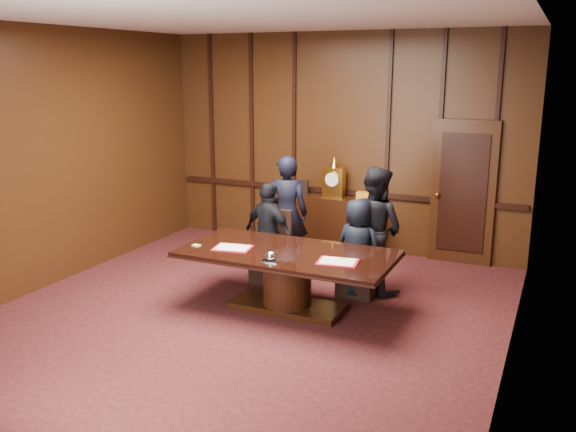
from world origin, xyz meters
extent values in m
plane|color=black|center=(0.00, 0.00, 0.00)|extent=(7.00, 7.00, 0.00)
plane|color=silver|center=(0.00, 0.00, 3.50)|extent=(7.00, 7.00, 0.00)
cube|color=black|center=(0.00, 3.50, 1.75)|extent=(6.00, 0.04, 3.50)
cube|color=black|center=(-3.00, 0.00, 1.75)|extent=(0.04, 7.00, 3.50)
cube|color=black|center=(3.00, 0.00, 1.75)|extent=(0.04, 7.00, 3.50)
cube|color=black|center=(0.00, 3.47, 0.95)|extent=(5.90, 0.05, 0.08)
cube|color=black|center=(2.00, 3.46, 1.10)|extent=(0.95, 0.06, 2.20)
sphere|color=gold|center=(1.63, 3.39, 1.05)|extent=(0.08, 0.08, 0.08)
cube|color=black|center=(0.00, 3.26, 0.45)|extent=(1.60, 0.45, 0.90)
cube|color=black|center=(-0.70, 3.26, 0.03)|extent=(0.12, 0.40, 0.06)
cube|color=black|center=(0.70, 3.26, 0.03)|extent=(0.12, 0.40, 0.06)
cube|color=gold|center=(0.00, 3.26, 1.14)|extent=(0.34, 0.18, 0.48)
cylinder|color=white|center=(0.00, 3.16, 1.20)|extent=(0.22, 0.03, 0.22)
cone|color=gold|center=(0.00, 3.26, 1.46)|extent=(0.14, 0.14, 0.16)
cube|color=black|center=(-0.55, 3.28, 1.01)|extent=(0.18, 0.04, 0.22)
cube|color=orange|center=(0.50, 3.28, 0.96)|extent=(0.22, 0.12, 0.12)
cube|color=black|center=(0.37, 0.65, 0.04)|extent=(1.40, 0.60, 0.08)
cylinder|color=black|center=(0.37, 0.65, 0.39)|extent=(0.60, 0.60, 0.62)
cube|color=black|center=(0.37, 0.65, 0.71)|extent=(2.62, 1.32, 0.02)
cube|color=black|center=(0.37, 0.65, 0.73)|extent=(2.60, 1.30, 0.06)
cube|color=red|center=(-0.29, 0.46, 0.77)|extent=(0.51, 0.41, 0.01)
cube|color=white|center=(-0.29, 0.46, 0.78)|extent=(0.44, 0.35, 0.01)
cube|color=red|center=(1.09, 0.49, 0.77)|extent=(0.50, 0.39, 0.01)
cube|color=white|center=(1.09, 0.49, 0.78)|extent=(0.44, 0.34, 0.01)
cube|color=white|center=(0.37, 0.20, 0.77)|extent=(0.20, 0.14, 0.01)
ellipsoid|color=white|center=(0.37, 0.20, 0.82)|extent=(0.13, 0.13, 0.10)
cube|color=#DBC86B|center=(-0.76, 0.37, 0.77)|extent=(0.11, 0.08, 0.01)
cube|color=black|center=(-0.28, 1.50, 0.23)|extent=(0.52, 0.52, 0.46)
cube|color=black|center=(-0.30, 1.71, 0.72)|extent=(0.48, 0.10, 0.55)
cylinder|color=black|center=(-0.48, 1.30, 0.12)|extent=(0.04, 0.04, 0.23)
cylinder|color=black|center=(-0.08, 1.70, 0.12)|extent=(0.04, 0.04, 0.23)
cube|color=black|center=(1.02, 1.50, 0.23)|extent=(0.49, 0.49, 0.46)
cube|color=black|center=(1.03, 1.71, 0.72)|extent=(0.48, 0.07, 0.55)
cylinder|color=black|center=(0.82, 1.30, 0.12)|extent=(0.04, 0.04, 0.23)
cylinder|color=black|center=(1.22, 1.70, 0.12)|extent=(0.04, 0.04, 0.23)
imported|color=black|center=(-0.28, 1.45, 0.71)|extent=(0.90, 0.56, 1.42)
imported|color=black|center=(1.02, 1.45, 0.66)|extent=(0.71, 0.53, 1.32)
imported|color=black|center=(-0.29, 2.06, 0.86)|extent=(0.73, 0.60, 1.72)
imported|color=black|center=(1.14, 1.75, 0.85)|extent=(1.00, 0.90, 1.70)
camera|label=1|loc=(3.35, -5.83, 2.96)|focal=38.00mm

